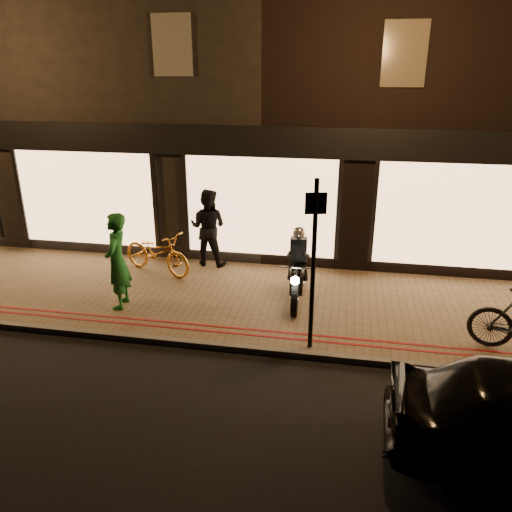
{
  "coord_description": "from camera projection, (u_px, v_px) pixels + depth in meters",
  "views": [
    {
      "loc": [
        2.0,
        -7.47,
        4.73
      ],
      "look_at": [
        0.26,
        1.97,
        1.1
      ],
      "focal_mm": 35.0,
      "sensor_mm": 36.0,
      "label": 1
    }
  ],
  "objects": [
    {
      "name": "sign_post",
      "position": [
        314.0,
        258.0,
        8.22
      ],
      "size": [
        0.35,
        0.11,
        3.0
      ],
      "rotation": [
        0.0,
        0.0,
        0.23
      ],
      "color": "black",
      "rests_on": "sidewalk"
    },
    {
      "name": "person_dark",
      "position": [
        208.0,
        227.0,
        12.2
      ],
      "size": [
        0.99,
        0.81,
        1.91
      ],
      "primitive_type": "imported",
      "rotation": [
        0.0,
        0.0,
        3.04
      ],
      "color": "black",
      "rests_on": "sidewalk"
    },
    {
      "name": "red_kerb_lines",
      "position": [
        229.0,
        330.0,
        9.35
      ],
      "size": [
        50.0,
        0.26,
        0.01
      ],
      "color": "maroon",
      "rests_on": "sidewalk"
    },
    {
      "name": "bicycle_gold",
      "position": [
        157.0,
        252.0,
        11.83
      ],
      "size": [
        2.06,
        1.34,
        1.02
      ],
      "primitive_type": "imported",
      "rotation": [
        0.0,
        0.0,
        1.2
      ],
      "color": "orange",
      "rests_on": "sidewalk"
    },
    {
      "name": "sidewalk",
      "position": [
        245.0,
        300.0,
        10.7
      ],
      "size": [
        50.0,
        4.0,
        0.12
      ],
      "primitive_type": "cube",
      "color": "brown",
      "rests_on": "ground"
    },
    {
      "name": "person_green",
      "position": [
        117.0,
        261.0,
        9.96
      ],
      "size": [
        0.58,
        0.79,
        1.98
      ],
      "primitive_type": "imported",
      "rotation": [
        0.0,
        0.0,
        -1.42
      ],
      "color": "#1B6826",
      "rests_on": "sidewalk"
    },
    {
      "name": "kerb_stone",
      "position": [
        222.0,
        347.0,
        8.91
      ],
      "size": [
        50.0,
        0.14,
        0.12
      ],
      "primitive_type": "cube",
      "color": "#59544C",
      "rests_on": "ground"
    },
    {
      "name": "building_row",
      "position": [
        289.0,
        84.0,
        15.65
      ],
      "size": [
        48.0,
        10.11,
        8.5
      ],
      "color": "black",
      "rests_on": "ground"
    },
    {
      "name": "motorcycle",
      "position": [
        297.0,
        273.0,
        10.36
      ],
      "size": [
        0.6,
        1.94,
        1.59
      ],
      "rotation": [
        0.0,
        0.0,
        0.04
      ],
      "color": "black",
      "rests_on": "sidewalk"
    },
    {
      "name": "ground",
      "position": [
        222.0,
        351.0,
        8.88
      ],
      "size": [
        90.0,
        90.0,
        0.0
      ],
      "primitive_type": "plane",
      "color": "black",
      "rests_on": "ground"
    }
  ]
}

